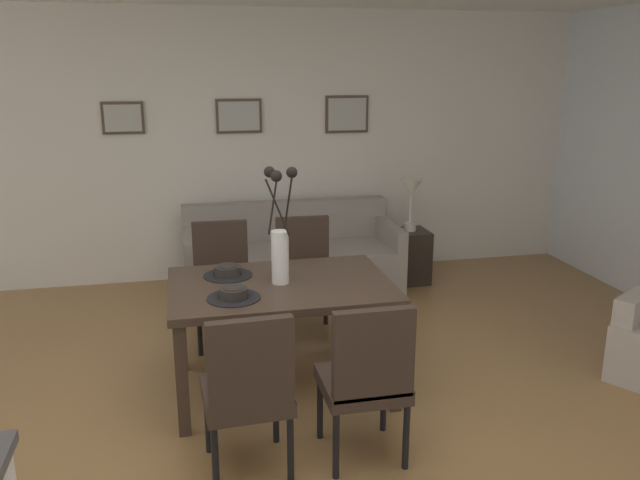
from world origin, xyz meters
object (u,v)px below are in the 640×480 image
Objects in this scene: bowl_near_left at (234,292)px; centerpiece_vase at (280,240)px; table_lamp at (411,193)px; bowl_near_right at (228,270)px; dining_chair_near_right at (222,277)px; framed_picture_center at (239,116)px; framed_picture_right at (347,114)px; dining_chair_far_left at (366,375)px; dining_chair_far_right at (304,271)px; dining_table at (281,296)px; side_table at (409,256)px; dining_chair_near_left at (248,387)px; framed_picture_left at (123,118)px; sofa at (291,261)px.

centerpiece_vase is at bearing 34.49° from bowl_near_left.
bowl_near_right is at bearing -138.55° from table_lamp.
framed_picture_center is at bearing 78.44° from dining_chair_near_right.
framed_picture_right is (1.38, 1.54, 1.09)m from dining_chair_near_right.
dining_chair_far_left is 1.00× the size of dining_chair_far_right.
framed_picture_right is (1.07, -0.00, 0.00)m from framed_picture_center.
dining_table is at bearing -70.42° from dining_chair_near_right.
side_table is 2.13m from framed_picture_center.
centerpiece_vase is (-0.33, -0.90, 0.51)m from dining_chair_far_right.
framed_picture_left is (-0.76, 3.31, 1.09)m from dining_chair_near_left.
dining_chair_far_left is 3.51m from framed_picture_center.
bowl_near_left is at bearing -74.09° from framed_picture_left.
side_table is (1.88, 0.99, -0.25)m from dining_chair_near_right.
bowl_near_right is (-0.32, 0.21, -0.24)m from centerpiece_vase.
framed_picture_center is at bearing 90.02° from centerpiece_vase.
dining_chair_near_right reaches higher than bowl_near_left.
dining_chair_near_right reaches higher than bowl_near_right.
bowl_near_left is 0.43m from bowl_near_right.
bowl_near_right is at bearing 119.32° from dining_chair_far_left.
dining_table is at bearing -129.84° from side_table.
sofa is 3.90× the size of table_lamp.
centerpiece_vase is at bearing -101.82° from sofa.
dining_chair_far_right is at bearing -141.62° from table_lamp.
sofa is at bearing -19.47° from framed_picture_left.
sofa is 2.04m from framed_picture_left.
table_lamp is at bearing 38.38° from dining_chair_far_right.
table_lamp is (0.00, 0.00, 0.63)m from side_table.
centerpiece_vase is at bearing -34.16° from bowl_near_right.
dining_chair_far_left is 1.79m from dining_chair_far_right.
framed_picture_left is at bearing 113.79° from centerpiece_vase.
dining_chair_near_left is 1.07m from centerpiece_vase.
bowl_near_right is (-0.62, 1.11, 0.27)m from dining_chair_far_left.
centerpiece_vase is 0.45m from bowl_near_left.
centerpiece_vase is at bearing -129.84° from side_table.
framed_picture_right is (0.76, 3.32, 1.09)m from dining_chair_far_left.
table_lamp is at bearing 65.59° from dining_chair_far_left.
dining_chair_far_left is 3.07m from table_lamp.
dining_chair_far_left is 3.05m from side_table.
bowl_near_right is (0.00, -0.67, 0.27)m from dining_chair_near_right.
framed_picture_left is (-1.40, 1.53, 1.09)m from dining_chair_far_right.
dining_chair_near_right is 1.89m from dining_chair_far_left.
dining_chair_near_left is at bearing -89.79° from bowl_near_right.
framed_picture_right reaches higher than dining_chair_near_left.
dining_chair_far_right reaches higher than bowl_near_right.
framed_picture_right is at bearing 64.23° from dining_chair_far_right.
bowl_near_left is 0.45× the size of framed_picture_left.
bowl_near_right is 0.39× the size of framed_picture_right.
sofa is at bearing 55.02° from dining_chair_near_right.
centerpiece_vase is (0.31, 0.89, 0.51)m from dining_chair_near_left.
framed_picture_center is at bearing 81.89° from bowl_near_right.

